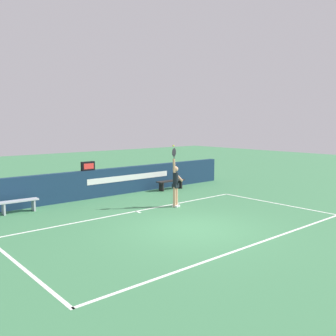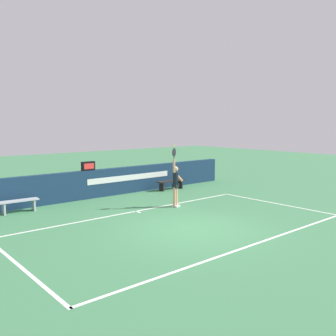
{
  "view_description": "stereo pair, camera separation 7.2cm",
  "coord_description": "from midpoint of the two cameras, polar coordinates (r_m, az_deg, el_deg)",
  "views": [
    {
      "loc": [
        -7.9,
        -8.01,
        3.26
      ],
      "look_at": [
        1.49,
        2.88,
        1.51
      ],
      "focal_mm": 39.69,
      "sensor_mm": 36.0,
      "label": 1
    },
    {
      "loc": [
        -7.85,
        -8.05,
        3.26
      ],
      "look_at": [
        1.49,
        2.88,
        1.51
      ],
      "focal_mm": 39.69,
      "sensor_mm": 36.0,
      "label": 2
    }
  ],
  "objects": [
    {
      "name": "ground_plane",
      "position": [
        11.71,
        3.83,
        -9.25
      ],
      "size": [
        60.0,
        60.0,
        0.0
      ],
      "primitive_type": "plane",
      "color": "#3F7F51"
    },
    {
      "name": "court_lines",
      "position": [
        12.0,
        2.42,
        -8.83
      ],
      "size": [
        10.36,
        5.26,
        0.0
      ],
      "color": "white",
      "rests_on": "ground"
    },
    {
      "name": "back_wall",
      "position": [
        16.51,
        -11.44,
        -2.43
      ],
      "size": [
        15.47,
        0.29,
        1.23
      ],
      "color": "#142D48",
      "rests_on": "ground"
    },
    {
      "name": "speed_display",
      "position": [
        16.31,
        -12.04,
        0.3
      ],
      "size": [
        0.6,
        0.17,
        0.39
      ],
      "color": "black",
      "rests_on": "back_wall"
    },
    {
      "name": "tennis_player",
      "position": [
        14.43,
        1.3,
        -2.27
      ],
      "size": [
        0.48,
        0.44,
        2.33
      ],
      "color": "tan",
      "rests_on": "ground"
    },
    {
      "name": "tennis_ball",
      "position": [
        14.21,
        0.97,
        3.42
      ],
      "size": [
        0.07,
        0.07,
        0.07
      ],
      "color": "#C6DF2B"
    },
    {
      "name": "courtside_bench_near",
      "position": [
        14.65,
        -21.8,
        -5.02
      ],
      "size": [
        1.4,
        0.43,
        0.47
      ],
      "color": "#ADB4BE",
      "rests_on": "ground"
    },
    {
      "name": "courtside_bench_far",
      "position": [
        18.23,
        0.59,
        -2.24
      ],
      "size": [
        1.56,
        0.39,
        0.46
      ],
      "color": "black",
      "rests_on": "ground"
    }
  ]
}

